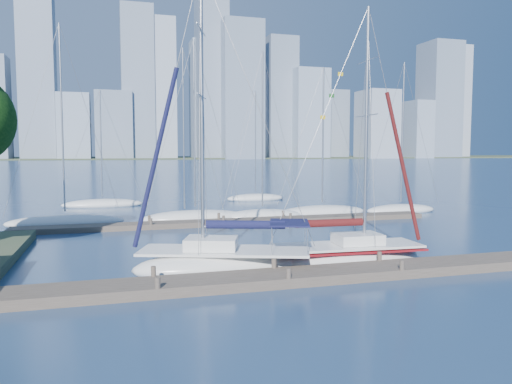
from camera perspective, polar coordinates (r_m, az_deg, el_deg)
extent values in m
plane|color=navy|center=(20.55, 2.87, -10.31)|extent=(700.00, 700.00, 0.00)
cube|color=#443B31|center=(20.50, 2.87, -9.77)|extent=(26.00, 2.00, 0.40)
cube|color=#443B31|center=(36.14, -2.46, -3.44)|extent=(30.00, 1.80, 0.36)
cube|color=#38472D|center=(338.85, -15.19, 3.71)|extent=(800.00, 100.00, 1.50)
ellipsoid|color=white|center=(22.52, -3.66, -8.35)|extent=(8.46, 5.10, 1.41)
cube|color=white|center=(22.38, -3.67, -6.71)|extent=(7.83, 4.71, 0.11)
cube|color=white|center=(22.39, -5.12, -5.85)|extent=(2.69, 2.35, 0.52)
cylinder|color=silver|center=(22.13, -6.21, 9.26)|extent=(0.17, 0.17, 12.29)
cylinder|color=silver|center=(22.11, -1.20, -3.99)|extent=(3.63, 1.33, 0.09)
cylinder|color=black|center=(22.09, -1.20, -3.75)|extent=(3.44, 1.49, 0.38)
cube|color=black|center=(22.03, 3.82, -3.54)|extent=(2.33, 2.67, 0.08)
ellipsoid|color=white|center=(24.31, 10.34, -7.47)|extent=(7.70, 2.86, 1.33)
cube|color=white|center=(24.19, 10.36, -6.03)|extent=(7.13, 2.64, 0.11)
cube|color=white|center=(24.35, 11.52, -5.24)|extent=(2.21, 1.72, 0.49)
cylinder|color=silver|center=(24.16, 12.50, 7.22)|extent=(0.16, 0.16, 11.07)
cylinder|color=silver|center=(23.67, 8.38, -3.74)|extent=(3.59, 0.27, 0.09)
cylinder|color=#420E0E|center=(23.66, 8.38, -3.52)|extent=(3.32, 0.52, 0.35)
cube|color=maroon|center=(24.22, 10.36, -6.38)|extent=(7.29, 2.74, 0.09)
ellipsoid|color=white|center=(38.26, -20.96, -3.26)|extent=(8.35, 5.33, 1.11)
cylinder|color=silver|center=(37.98, -21.29, 7.83)|extent=(0.12, 0.12, 13.15)
ellipsoid|color=white|center=(38.16, -8.15, -3.04)|extent=(6.34, 4.32, 1.04)
cylinder|color=silver|center=(37.84, -8.27, 7.10)|extent=(0.11, 0.11, 11.93)
ellipsoid|color=white|center=(38.27, -6.95, -2.95)|extent=(8.46, 5.05, 1.20)
cylinder|color=silver|center=(37.97, -7.05, 7.73)|extent=(0.13, 0.13, 12.46)
ellipsoid|color=white|center=(39.17, 0.74, -2.77)|extent=(6.59, 2.52, 1.09)
cylinder|color=silver|center=(38.87, 0.75, 7.14)|extent=(0.12, 0.12, 11.92)
ellipsoid|color=white|center=(41.71, 7.56, -2.32)|extent=(7.81, 2.89, 1.19)
cylinder|color=silver|center=(41.42, 7.66, 6.43)|extent=(0.13, 0.13, 10.97)
ellipsoid|color=white|center=(44.90, 16.22, -2.00)|extent=(6.80, 3.77, 1.05)
cylinder|color=silver|center=(44.63, 16.42, 6.52)|extent=(0.11, 0.11, 11.80)
ellipsoid|color=white|center=(49.80, -17.12, -1.37)|extent=(7.80, 3.90, 1.07)
cylinder|color=silver|center=(49.54, -17.29, 5.30)|extent=(0.12, 0.12, 10.01)
ellipsoid|color=white|center=(53.62, -0.06, -0.74)|extent=(6.64, 4.06, 1.03)
cylinder|color=silver|center=(53.37, -0.06, 5.76)|extent=(0.11, 0.11, 10.64)
cube|color=#8E9AAA|center=(331.07, -23.55, 7.03)|extent=(13.52, 17.61, 41.14)
cube|color=#8095A5|center=(304.58, -20.05, 7.00)|extent=(17.68, 19.81, 37.30)
cube|color=slate|center=(305.77, -15.94, 7.31)|extent=(21.00, 16.86, 39.53)
cube|color=#8E9AAA|center=(311.63, -11.24, 11.44)|extent=(21.77, 14.99, 83.94)
cube|color=#8095A5|center=(330.23, -6.09, 10.38)|extent=(15.25, 17.46, 75.36)
cube|color=slate|center=(309.30, -1.67, 11.50)|extent=(24.44, 18.95, 83.03)
cube|color=#8E9AAA|center=(329.13, 1.10, 8.60)|extent=(13.45, 17.11, 54.53)
cube|color=#8095A5|center=(323.25, 6.09, 8.82)|extent=(21.79, 18.80, 56.49)
cube|color=slate|center=(362.87, 8.88, 7.63)|extent=(16.01, 17.52, 47.48)
cube|color=#8E9AAA|center=(343.52, 13.66, 7.49)|extent=(21.70, 23.94, 44.66)
cube|color=#8095A5|center=(359.56, 17.88, 6.78)|extent=(13.86, 21.38, 38.60)
cube|color=slate|center=(374.65, 20.18, 9.75)|extent=(22.61, 23.60, 79.34)
cube|color=#8E9AAA|center=(406.56, 21.69, 9.50)|extent=(17.73, 17.08, 82.28)
cube|color=slate|center=(316.31, -23.79, 14.77)|extent=(19.03, 18.00, 124.68)
cube|color=slate|center=(311.72, -13.38, 11.97)|extent=(18.91, 18.00, 90.05)
cube|color=slate|center=(319.17, -5.08, 14.24)|extent=(18.70, 18.00, 115.80)
cube|color=slate|center=(328.30, 2.81, 10.61)|extent=(18.96, 18.00, 77.37)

